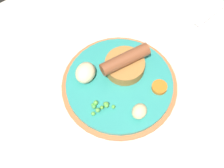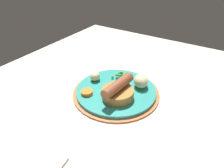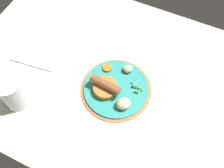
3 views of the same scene
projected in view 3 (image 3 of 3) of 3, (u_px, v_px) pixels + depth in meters
dining_table at (108, 77)px, 93.99cm from camera, size 110.00×80.00×3.00cm
dinner_plate at (116, 89)px, 89.30cm from camera, size 25.32×25.32×1.40cm
sausage_pudding at (106, 87)px, 86.31cm from camera, size 11.28×8.74×5.35cm
pea_pile at (136, 87)px, 87.53cm from camera, size 5.06×3.52×1.69cm
potato_chunk_0 at (128, 69)px, 90.73cm from camera, size 4.43×4.17×2.79cm
potato_chunk_2 at (123, 104)px, 83.46cm from camera, size 6.43×6.22×3.89cm
carrot_slice_2 at (107, 68)px, 91.96cm from camera, size 4.53×4.53×1.01cm
fork at (32, 64)px, 94.66cm from camera, size 18.06×3.84×0.60cm
drinking_glass at (12, 94)px, 82.04cm from camera, size 7.90×7.90×12.41cm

